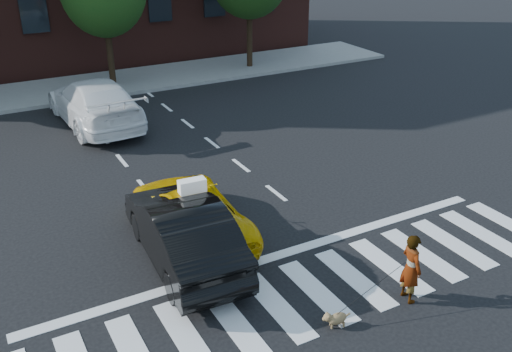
# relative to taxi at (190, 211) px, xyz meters

# --- Properties ---
(ground) EXTENTS (120.00, 120.00, 0.00)m
(ground) POSITION_rel_taxi_xyz_m (1.40, -3.52, -0.63)
(ground) COLOR black
(ground) RESTS_ON ground
(crosswalk) EXTENTS (13.00, 2.40, 0.01)m
(crosswalk) POSITION_rel_taxi_xyz_m (1.40, -3.52, -0.62)
(crosswalk) COLOR silver
(crosswalk) RESTS_ON ground
(stop_line) EXTENTS (12.00, 0.30, 0.01)m
(stop_line) POSITION_rel_taxi_xyz_m (1.40, -1.92, -0.62)
(stop_line) COLOR silver
(stop_line) RESTS_ON ground
(sidewalk_far) EXTENTS (30.00, 4.00, 0.15)m
(sidewalk_far) POSITION_rel_taxi_xyz_m (1.40, 13.98, -0.55)
(sidewalk_far) COLOR slate
(sidewalk_far) RESTS_ON ground
(taxi) EXTENTS (2.37, 4.65, 1.26)m
(taxi) POSITION_rel_taxi_xyz_m (0.00, 0.00, 0.00)
(taxi) COLOR #E5AE04
(taxi) RESTS_ON ground
(black_sedan) EXTENTS (1.91, 4.77, 1.54)m
(black_sedan) POSITION_rel_taxi_xyz_m (-0.60, -1.02, 0.14)
(black_sedan) COLOR black
(black_sedan) RESTS_ON ground
(white_suv) EXTENTS (2.68, 6.03, 1.72)m
(white_suv) POSITION_rel_taxi_xyz_m (0.00, 9.10, 0.23)
(white_suv) COLOR white
(white_suv) RESTS_ON ground
(woman) EXTENTS (0.43, 0.60, 1.53)m
(woman) POSITION_rel_taxi_xyz_m (2.92, -4.62, 0.14)
(woman) COLOR #999999
(woman) RESTS_ON ground
(dog) EXTENTS (0.56, 0.34, 0.33)m
(dog) POSITION_rel_taxi_xyz_m (1.08, -4.61, -0.44)
(dog) COLOR #95664C
(dog) RESTS_ON ground
(taxi_sign) EXTENTS (0.67, 0.32, 0.32)m
(taxi_sign) POSITION_rel_taxi_xyz_m (0.00, -0.20, 0.79)
(taxi_sign) COLOR white
(taxi_sign) RESTS_ON taxi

